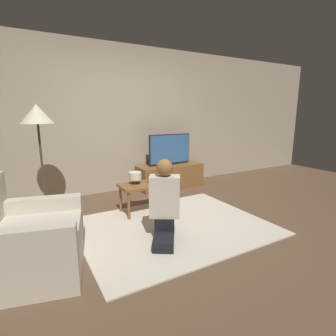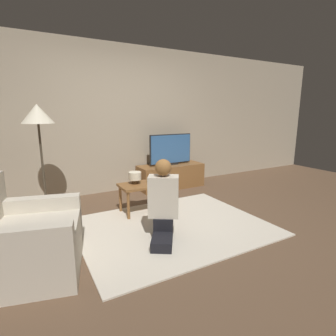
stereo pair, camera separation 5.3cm
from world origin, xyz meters
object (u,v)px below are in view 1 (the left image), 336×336
Objects in this scene: floor_lamp at (37,120)px; tv at (170,149)px; coffee_table at (145,187)px; table_lamp at (135,177)px; person_kneeling at (165,201)px; armchair at (26,244)px.

tv is at bearing 9.50° from floor_lamp.
tv is 1.40m from coffee_table.
tv reaches higher than table_lamp.
floor_lamp is at bearing 155.64° from coffee_table.
coffee_table is 0.47× the size of floor_lamp.
person_kneeling is 5.10× the size of table_lamp.
table_lamp is (-0.13, 0.06, 0.16)m from coffee_table.
floor_lamp reaches higher than table_lamp.
tv reaches higher than armchair.
tv is 2.34m from floor_lamp.
tv is 1.20× the size of coffee_table.
coffee_table is at bearing -68.28° from person_kneeling.
floor_lamp reaches higher than tv.
coffee_table is 0.87m from person_kneeling.
tv is 1.42m from table_lamp.
floor_lamp is 1.49m from table_lamp.
tv is 2.14m from person_kneeling.
tv is at bearing -89.95° from person_kneeling.
armchair is at bearing -147.89° from table_lamp.
tv is 0.56× the size of floor_lamp.
coffee_table is 0.21m from table_lamp.
tv is at bearing -40.35° from armchair.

